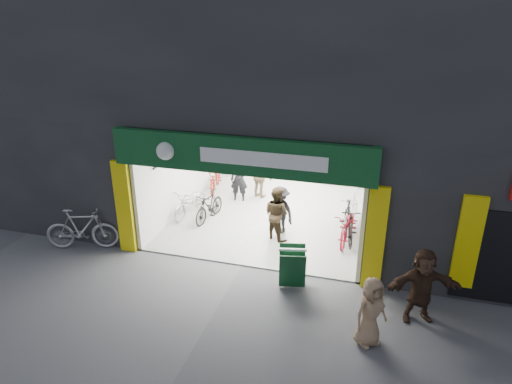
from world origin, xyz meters
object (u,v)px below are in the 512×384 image
at_px(sandwich_board, 292,266).
at_px(bike_left_front, 191,202).
at_px(bike_right_front, 349,222).
at_px(parked_bike, 82,229).
at_px(pedestrian_near, 370,312).

bearing_deg(sandwich_board, bike_left_front, 130.19).
distance_m(bike_right_front, sandwich_board, 2.96).
height_order(bike_right_front, sandwich_board, bike_right_front).
height_order(parked_bike, sandwich_board, parked_bike).
xyz_separation_m(bike_right_front, pedestrian_near, (0.80, -4.33, 0.20)).
xyz_separation_m(bike_left_front, bike_right_front, (5.00, -0.24, 0.08)).
distance_m(bike_left_front, pedestrian_near, 7.39).
relative_size(bike_right_front, pedestrian_near, 1.22).
xyz_separation_m(bike_right_front, sandwich_board, (-1.07, -2.76, -0.01)).
xyz_separation_m(bike_left_front, parked_bike, (-2.00, -2.80, 0.13)).
xyz_separation_m(pedestrian_near, sandwich_board, (-1.87, 1.57, -0.21)).
relative_size(bike_right_front, parked_bike, 0.91).
bearing_deg(sandwich_board, bike_right_front, 56.34).
xyz_separation_m(bike_right_front, parked_bike, (-7.00, -2.56, 0.06)).
bearing_deg(parked_bike, pedestrian_near, -119.98).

